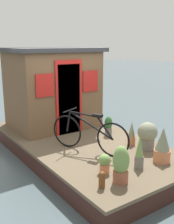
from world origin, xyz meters
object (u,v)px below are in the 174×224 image
Objects in this scene: potted_plant_fern at (132,134)px; mooring_bollard at (102,179)px; bicycle at (89,134)px; potted_plant_geranium at (147,135)px; houseboat_cabin at (52,87)px; potted_plant_basil at (121,165)px; potted_plant_rosemary at (108,126)px; potted_plant_mint at (139,153)px; potted_plant_succulent at (162,146)px; potted_plant_sage at (105,163)px.

mooring_bollard is (-1.08, 1.66, -0.10)m from potted_plant_fern.
bicycle is 5.98× the size of mooring_bollard.
potted_plant_geranium is (-0.60, -1.07, -0.07)m from bicycle.
potted_plant_basil is (-3.43, 0.61, -0.74)m from houseboat_cabin.
bicycle is at bearing 60.72° from potted_plant_geranium.
potted_plant_fern reaches higher than potted_plant_rosemary.
potted_plant_rosemary is 0.77× the size of potted_plant_mint.
potted_plant_succulent is 1.08× the size of potted_plant_basil.
mooring_bollard is at bearing 138.55° from potted_plant_rosemary.
potted_plant_fern is at bearing 11.82° from potted_plant_geranium.
potted_plant_rosemary is at bearing -21.87° from potted_plant_mint.
potted_plant_fern is at bearing -37.11° from potted_plant_mint.
potted_plant_sage is at bearing -42.98° from mooring_bollard.
houseboat_cabin is 3.46× the size of potted_plant_succulent.
potted_plant_rosemary is at bearing 4.50° from potted_plant_geranium.
houseboat_cabin is 1.42× the size of bicycle.
potted_plant_geranium is 1.89m from mooring_bollard.
houseboat_cabin is 3.72× the size of potted_plant_basil.
potted_plant_mint reaches higher than potted_plant_rosemary.
mooring_bollard is (-1.30, 0.67, -0.24)m from bicycle.
houseboat_cabin is 2.89m from potted_plant_geranium.
potted_plant_sage is 0.57× the size of potted_plant_geranium.
potted_plant_fern is 1.99m from mooring_bollard.
potted_plant_sage reaches higher than mooring_bollard.
potted_plant_geranium is (0.33, -1.39, 0.14)m from potted_plant_sage.
mooring_bollard is at bearing 164.19° from houseboat_cabin.
potted_plant_geranium is (0.59, -0.23, 0.00)m from potted_plant_succulent.
potted_plant_sage is 1.98m from potted_plant_rosemary.
mooring_bollard is at bearing 152.64° from bicycle.
houseboat_cabin is 1.85m from potted_plant_rosemary.
bicycle is 1.38m from potted_plant_basil.
potted_plant_mint is at bearing -165.57° from bicycle.
potted_plant_fern is (-0.22, -0.99, -0.14)m from bicycle.
houseboat_cabin is 3.40m from potted_plant_succulent.
houseboat_cabin reaches higher than potted_plant_rosemary.
potted_plant_basil is at bearing 117.95° from potted_plant_geranium.
bicycle is at bearing 14.43° from potted_plant_mint.
houseboat_cabin reaches higher than bicycle.
potted_plant_mint is 1.05× the size of potted_plant_geranium.
potted_plant_mint is (-1.14, -0.29, -0.09)m from bicycle.
potted_plant_succulent is at bearing 171.39° from potted_plant_fern.
potted_plant_fern is 0.78m from potted_plant_rosemary.
potted_plant_rosemary is at bearing -155.61° from houseboat_cabin.
potted_plant_succulent reaches higher than potted_plant_fern.
bicycle reaches higher than potted_plant_geranium.
potted_plant_sage is 1.24× the size of mooring_bollard.
potted_plant_succulent is 1.76m from potted_plant_rosemary.
potted_plant_mint reaches higher than potted_plant_geranium.
houseboat_cabin is 2.54m from potted_plant_fern.
houseboat_cabin is at bearing -11.41° from potted_plant_sage.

